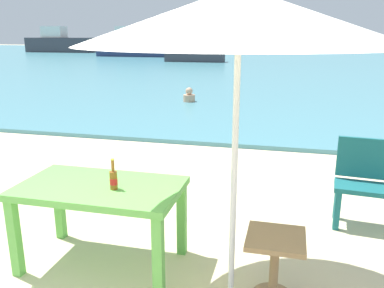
% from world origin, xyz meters
% --- Properties ---
extents(sea_water, '(120.00, 50.00, 0.08)m').
position_xyz_m(sea_water, '(0.00, 30.00, 0.04)').
color(sea_water, teal).
rests_on(sea_water, ground_plane).
extents(picnic_table_green, '(1.40, 0.80, 0.76)m').
position_xyz_m(picnic_table_green, '(-0.64, 0.98, 0.65)').
color(picnic_table_green, '#60B24C').
rests_on(picnic_table_green, ground_plane).
extents(beer_bottle_amber, '(0.07, 0.07, 0.26)m').
position_xyz_m(beer_bottle_amber, '(-0.48, 0.93, 0.85)').
color(beer_bottle_amber, brown).
rests_on(beer_bottle_amber, picnic_table_green).
extents(patio_umbrella, '(2.10, 2.10, 2.30)m').
position_xyz_m(patio_umbrella, '(0.56, 0.70, 2.12)').
color(patio_umbrella, silver).
rests_on(patio_umbrella, ground_plane).
extents(side_table_wood, '(0.44, 0.44, 0.54)m').
position_xyz_m(side_table_wood, '(0.87, 0.85, 0.35)').
color(side_table_wood, '#9E7A51').
rests_on(side_table_wood, ground_plane).
extents(swimmer_person, '(0.34, 0.34, 0.41)m').
position_xyz_m(swimmer_person, '(-1.96, 9.26, 0.24)').
color(swimmer_person, tan).
rests_on(swimmer_person, sea_water).
extents(boat_cargo_ship, '(6.76, 1.84, 2.46)m').
position_xyz_m(boat_cargo_ship, '(-11.99, 30.48, 0.96)').
color(boat_cargo_ship, navy).
rests_on(boat_cargo_ship, sea_water).
extents(boat_tanker, '(7.05, 1.92, 2.56)m').
position_xyz_m(boat_tanker, '(-22.42, 35.66, 1.00)').
color(boat_tanker, '#38383F').
rests_on(boat_tanker, sea_water).
extents(boat_barge, '(4.05, 1.10, 1.47)m').
position_xyz_m(boat_barge, '(-5.74, 25.36, 0.61)').
color(boat_barge, '#38383F').
rests_on(boat_barge, sea_water).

